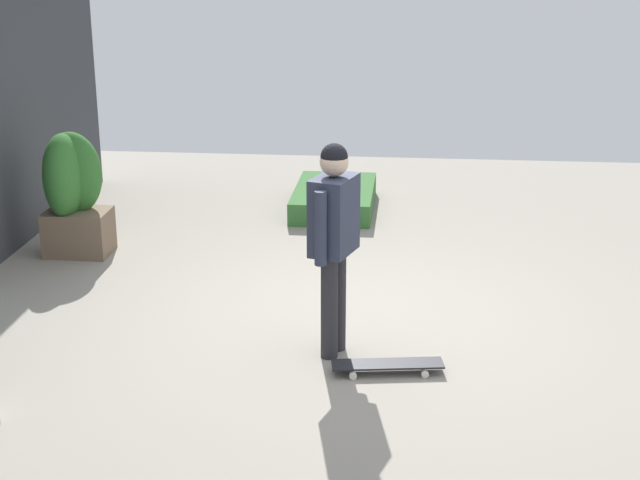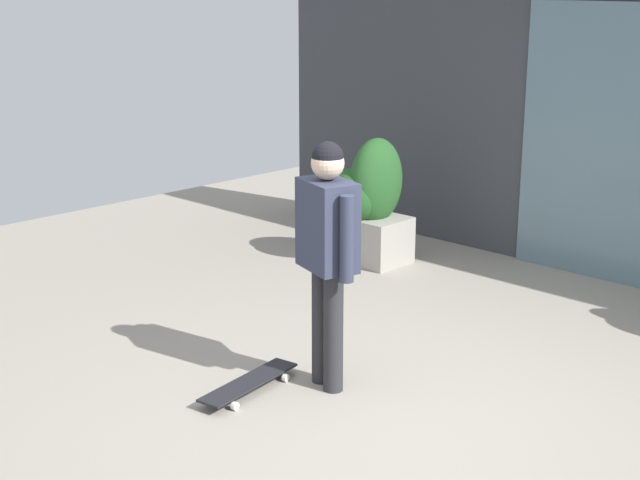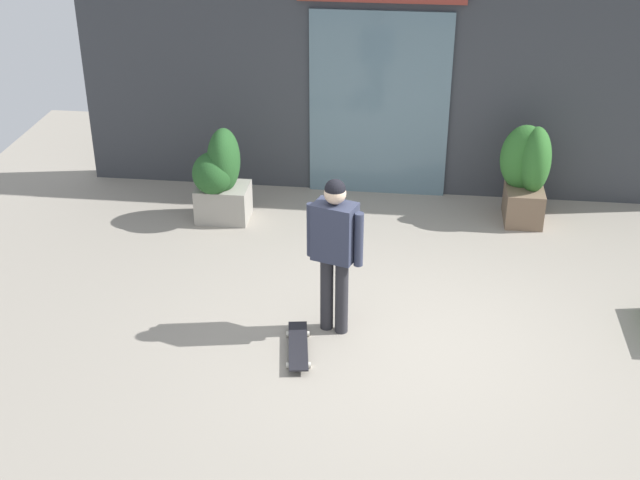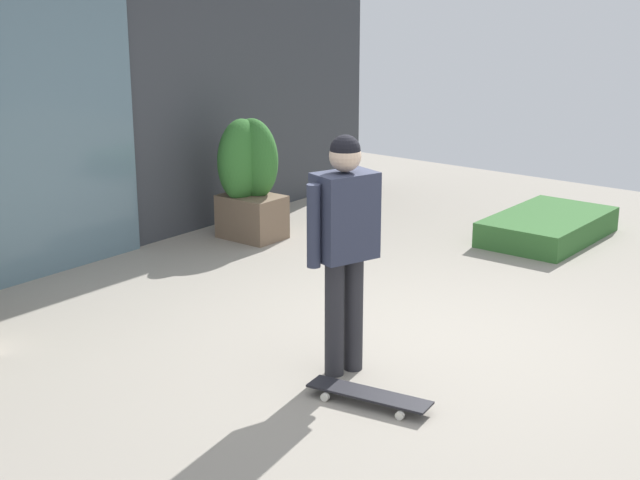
% 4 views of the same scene
% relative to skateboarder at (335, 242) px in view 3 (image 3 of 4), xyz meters
% --- Properties ---
extents(ground_plane, '(12.00, 12.00, 0.00)m').
position_rel_skateboarder_xyz_m(ground_plane, '(0.59, 0.01, -1.00)').
color(ground_plane, gray).
extents(building_facade, '(8.55, 0.31, 3.24)m').
position_rel_skateboarder_xyz_m(building_facade, '(0.57, 3.51, 0.62)').
color(building_facade, '#383A3F').
rests_on(building_facade, ground_plane).
extents(skateboarder, '(0.56, 0.37, 1.64)m').
position_rel_skateboarder_xyz_m(skateboarder, '(0.00, 0.00, 0.00)').
color(skateboarder, '#28282D').
rests_on(skateboarder, ground_plane).
extents(skateboard, '(0.32, 0.84, 0.08)m').
position_rel_skateboarder_xyz_m(skateboard, '(-0.30, -0.43, -0.93)').
color(skateboard, black).
rests_on(skateboard, ground_plane).
extents(planter_box_left, '(0.61, 0.66, 1.23)m').
position_rel_skateboarder_xyz_m(planter_box_left, '(2.10, 2.78, -0.34)').
color(planter_box_left, brown).
rests_on(planter_box_left, ground_plane).
extents(planter_box_right, '(0.65, 0.69, 1.19)m').
position_rel_skateboarder_xyz_m(planter_box_right, '(-1.65, 2.31, -0.42)').
color(planter_box_right, gray).
rests_on(planter_box_right, ground_plane).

